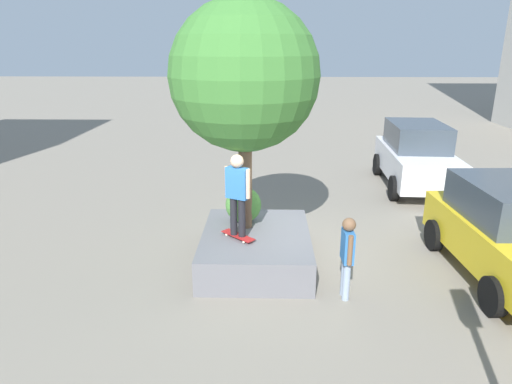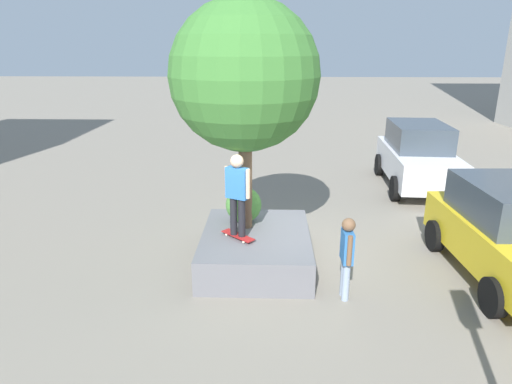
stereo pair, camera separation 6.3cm
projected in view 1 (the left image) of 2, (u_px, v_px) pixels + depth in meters
The scene contains 9 objects.
ground_plane at pixel (273, 255), 9.92m from camera, with size 120.00×120.00×0.00m, color gray.
planter_ledge at pixel (256, 248), 9.48m from camera, with size 2.86×2.23×0.68m, color slate.
plaza_tree at pixel (245, 76), 8.75m from camera, with size 2.96×2.96×4.64m.
boxwood_shrub at pixel (243, 205), 9.87m from camera, with size 0.79×0.79×0.79m, color #4C8C3D.
skateboard at pixel (238, 236), 9.10m from camera, with size 0.70×0.73×0.07m.
skateboarder at pixel (237, 190), 8.80m from camera, with size 0.37×0.51×1.66m.
police_car at pixel (416, 155), 14.46m from camera, with size 4.50×2.28×2.05m.
taxi_cab at pixel (506, 231), 8.75m from camera, with size 4.12×2.02×1.89m.
bystander_watching at pixel (347, 253), 7.99m from camera, with size 0.53×0.24×1.55m.
Camera 1 is at (9.02, -0.14, 4.39)m, focal length 31.65 mm.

